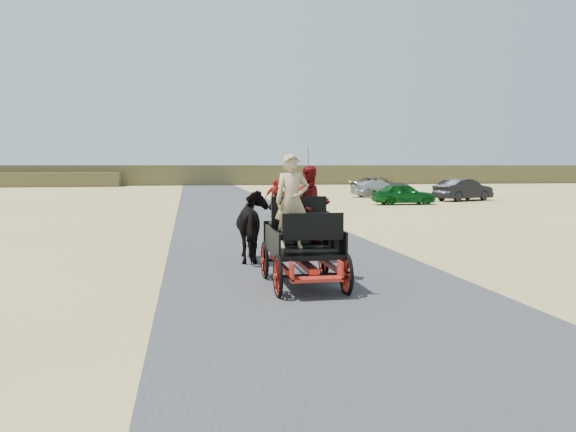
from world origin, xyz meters
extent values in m
plane|color=tan|center=(0.00, 0.00, 0.00)|extent=(140.00, 140.00, 0.00)
cube|color=#38383A|center=(0.00, 0.00, 0.01)|extent=(6.00, 140.00, 0.01)
cube|color=brown|center=(0.00, 62.00, 1.20)|extent=(140.00, 6.00, 2.40)
imported|color=black|center=(-0.86, 5.08, 0.85)|extent=(0.91, 2.01, 1.70)
imported|color=black|center=(0.24, 5.08, 0.85)|extent=(1.37, 1.54, 1.70)
imported|color=tan|center=(-0.51, 2.13, 1.62)|extent=(0.66, 0.43, 1.80)
imported|color=#660C0F|center=(-0.01, 2.68, 1.51)|extent=(0.77, 0.60, 1.58)
imported|color=red|center=(1.40, 16.31, 0.86)|extent=(1.02, 0.46, 1.73)
imported|color=#0C4C19|center=(10.23, 23.38, 0.64)|extent=(3.75, 1.54, 1.27)
imported|color=black|center=(15.56, 26.24, 0.72)|extent=(4.62, 3.11, 1.44)
imported|color=#B2B2B7|center=(11.54, 31.40, 0.62)|extent=(4.26, 1.77, 1.23)
imported|color=brown|center=(13.44, 36.26, 0.70)|extent=(5.22, 2.74, 1.40)
camera|label=1|loc=(-2.47, -8.34, 2.29)|focal=35.00mm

